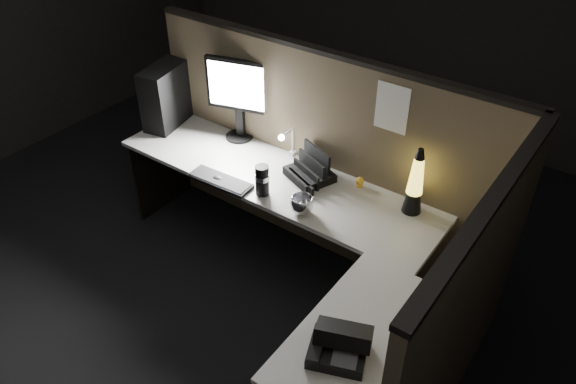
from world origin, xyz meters
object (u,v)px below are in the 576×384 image
Objects in this scene: keyboard at (220,181)px; desk_phone at (339,344)px; monitor at (238,92)px; pc_tower at (167,95)px; lava_lamp at (415,186)px.

keyboard is 1.50m from desk_phone.
desk_phone is (1.32, -0.70, 0.05)m from keyboard.
desk_phone is at bearing -30.96° from keyboard.
monitor is 1.36× the size of keyboard.
pc_tower reaches higher than desk_phone.
keyboard is 1.23m from lava_lamp.
monitor is at bearing 113.43° from keyboard.
monitor reaches higher than lava_lamp.
keyboard is 1.00× the size of lava_lamp.
lava_lamp is 1.37× the size of desk_phone.
monitor is 2.02m from desk_phone.
keyboard is at bearing -158.28° from lava_lamp.
pc_tower is 1.97m from lava_lamp.
keyboard is (0.26, -0.52, -0.35)m from monitor.
monitor is at bearing 121.41° from desk_phone.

